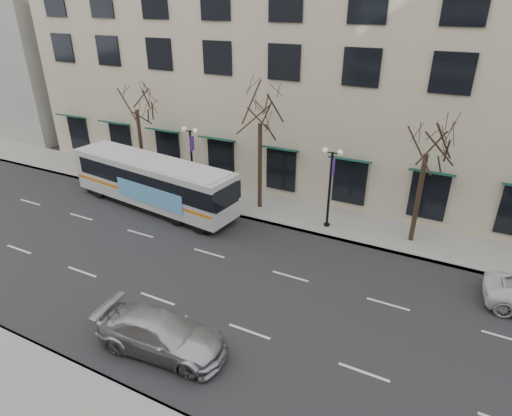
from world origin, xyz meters
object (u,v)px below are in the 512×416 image
Objects in this scene: tree_far_left at (135,96)px; city_bus at (153,182)px; tree_far_mid at (260,108)px; tree_far_right at (429,137)px; lamp_post_left at (192,159)px; lamp_post_right at (330,185)px; silver_car at (162,334)px.

city_bus is (3.46, -3.01, -4.82)m from tree_far_left.
tree_far_right is (10.00, -0.00, -0.48)m from tree_far_mid.
tree_far_mid reaches higher than lamp_post_left.
tree_far_mid is at bearing 180.00° from tree_far_right.
tree_far_right reaches higher than city_bus.
tree_far_mid is 8.78m from city_bus.
lamp_post_left is at bearing -6.83° from tree_far_left.
city_bus is (-11.55, -2.41, -1.07)m from lamp_post_right.
tree_far_left reaches higher than city_bus.
tree_far_left is 6.66m from city_bus.
silver_car is (2.30, -13.60, -6.11)m from tree_far_mid.
tree_far_mid is 15.08m from silver_car.
tree_far_right is 15.40m from lamp_post_left.
silver_car is at bearing -60.70° from lamp_post_left.
tree_far_mid reaches higher than lamp_post_right.
lamp_post_left is at bearing 180.00° from lamp_post_right.
tree_far_right is at bearing 2.29° from lamp_post_left.
city_bus is at bearing -169.67° from tree_far_right.
tree_far_left is 1.03× the size of tree_far_right.
lamp_post_left is at bearing -177.71° from tree_far_right.
tree_far_right is at bearing -34.71° from silver_car.
lamp_post_left reaches higher than city_bus.
lamp_post_left is (-4.99, -0.60, -3.96)m from tree_far_mid.
city_bus is at bearing -41.05° from tree_far_left.
tree_far_mid is at bearing 0.00° from tree_far_left.
lamp_post_right reaches higher than silver_car.
tree_far_right is 1.46× the size of silver_car.
tree_far_left is 1.60× the size of lamp_post_left.
city_bus is (-16.54, -3.01, -4.55)m from tree_far_right.
silver_car is at bearing -101.75° from lamp_post_right.
silver_car is (7.30, -13.00, -2.14)m from lamp_post_left.
lamp_post_left is at bearing 64.21° from city_bus.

